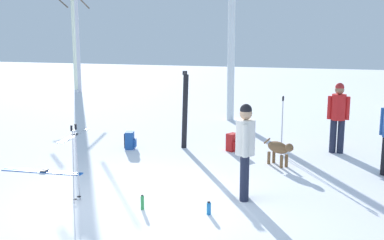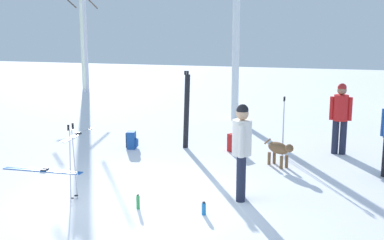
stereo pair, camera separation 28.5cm
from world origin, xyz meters
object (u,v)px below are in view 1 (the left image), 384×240
at_px(person_2, 245,146).
at_px(ski_pair_lying_1, 74,135).
at_px(backpack_0, 130,141).
at_px(ski_poles_0, 282,124).
at_px(ski_poles_1, 75,161).
at_px(ski_pair_planted_1, 185,110).
at_px(birch_tree_2, 231,12).
at_px(water_bottle_0, 209,208).
at_px(birch_tree_0, 73,20).
at_px(ski_pair_lying_0, 42,171).
at_px(backpack_1, 232,142).
at_px(person_4, 338,113).
at_px(dog, 279,149).
at_px(birch_tree_1, 77,4).
at_px(water_bottle_1, 142,202).

bearing_deg(person_2, ski_pair_lying_1, 145.47).
bearing_deg(backpack_0, ski_poles_0, 5.52).
distance_m(ski_poles_1, backpack_0, 3.79).
bearing_deg(ski_pair_lying_1, ski_pair_planted_1, -8.51).
bearing_deg(birch_tree_2, water_bottle_0, -81.39).
bearing_deg(birch_tree_0, ski_pair_lying_0, -63.92).
xyz_separation_m(backpack_1, water_bottle_0, (0.40, -4.16, -0.11)).
distance_m(ski_pair_lying_1, birch_tree_2, 6.23).
bearing_deg(ski_pair_planted_1, ski_pair_lying_0, -130.02).
relative_size(person_4, dog, 2.39).
relative_size(person_4, ski_poles_0, 1.20).
bearing_deg(ski_pair_lying_0, ski_pair_planted_1, 49.98).
relative_size(person_2, backpack_0, 3.90).
bearing_deg(birch_tree_0, birch_tree_1, -51.19).
bearing_deg(person_4, water_bottle_1, -124.11).
height_order(birch_tree_0, birch_tree_1, birch_tree_1).
bearing_deg(person_2, ski_poles_0, 83.22).
xyz_separation_m(ski_poles_1, backpack_1, (1.97, 4.21, -0.53)).
bearing_deg(water_bottle_1, ski_poles_0, 64.70).
bearing_deg(birch_tree_1, birch_tree_2, -31.27).
relative_size(backpack_0, birch_tree_1, 0.06).
xyz_separation_m(ski_pair_planted_1, ski_pair_lying_0, (-2.34, -2.79, -0.96)).
bearing_deg(backpack_1, water_bottle_1, -99.78).
bearing_deg(birch_tree_2, birch_tree_0, 146.63).
relative_size(person_4, ski_pair_planted_1, 0.87).
height_order(ski_pair_lying_1, ski_poles_1, ski_poles_1).
relative_size(water_bottle_1, birch_tree_1, 0.03).
height_order(dog, ski_pair_lying_0, dog).
bearing_deg(ski_poles_0, backpack_0, -174.48).
bearing_deg(water_bottle_0, ski_poles_0, 78.58).
height_order(person_4, ski_pair_lying_0, person_4).
bearing_deg(birch_tree_0, ski_poles_1, -61.02).
distance_m(dog, birch_tree_0, 15.75).
height_order(ski_poles_1, birch_tree_2, birch_tree_2).
height_order(person_4, ski_poles_1, person_4).
relative_size(water_bottle_0, birch_tree_1, 0.03).
relative_size(ski_pair_lying_0, birch_tree_0, 0.27).
bearing_deg(ski_pair_planted_1, ski_poles_1, -100.21).
height_order(ski_poles_1, water_bottle_0, ski_poles_1).
relative_size(ski_pair_lying_1, backpack_1, 4.33).
distance_m(person_4, ski_poles_1, 6.48).
distance_m(water_bottle_0, water_bottle_1, 1.13).
bearing_deg(ski_pair_lying_0, backpack_1, 38.42).
bearing_deg(ski_pair_lying_1, ski_pair_lying_0, -71.66).
height_order(person_2, birch_tree_2, birch_tree_2).
distance_m(person_2, birch_tree_1, 16.04).
bearing_deg(backpack_0, birch_tree_2, 69.39).
xyz_separation_m(dog, birch_tree_2, (-2.07, 5.00, 3.10)).
bearing_deg(birch_tree_2, backpack_0, -110.61).
xyz_separation_m(person_2, water_bottle_1, (-1.56, -0.95, -0.86)).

